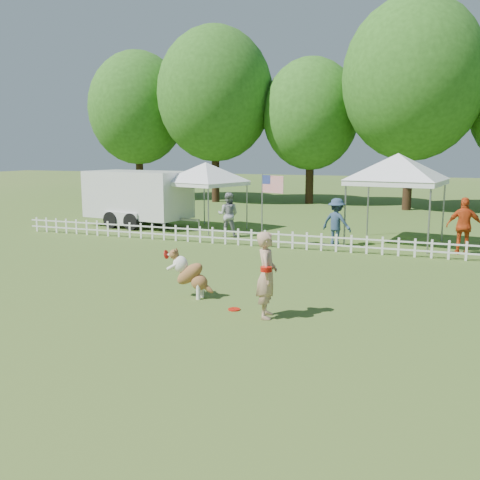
# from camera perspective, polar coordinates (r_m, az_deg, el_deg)

# --- Properties ---
(ground) EXTENTS (120.00, 120.00, 0.00)m
(ground) POSITION_cam_1_polar(r_m,az_deg,el_deg) (12.11, -4.58, -6.55)
(ground) COLOR #33601E
(ground) RESTS_ON ground
(picket_fence) EXTENTS (22.00, 0.08, 0.60)m
(picket_fence) POSITION_cam_1_polar(r_m,az_deg,el_deg) (18.44, 4.88, 0.02)
(picket_fence) COLOR white
(picket_fence) RESTS_ON ground
(handler) EXTENTS (0.58, 0.73, 1.76)m
(handler) POSITION_cam_1_polar(r_m,az_deg,el_deg) (10.76, 2.87, -3.75)
(handler) COLOR tan
(handler) RESTS_ON ground
(dog) EXTENTS (1.09, 0.39, 1.11)m
(dog) POSITION_cam_1_polar(r_m,az_deg,el_deg) (12.31, -5.30, -3.61)
(dog) COLOR brown
(dog) RESTS_ON ground
(frisbee_on_turf) EXTENTS (0.29, 0.29, 0.02)m
(frisbee_on_turf) POSITION_cam_1_polar(r_m,az_deg,el_deg) (11.45, -0.63, -7.41)
(frisbee_on_turf) COLOR red
(frisbee_on_turf) RESTS_ON ground
(canopy_tent_left) EXTENTS (3.37, 3.37, 2.78)m
(canopy_tent_left) POSITION_cam_1_polar(r_m,az_deg,el_deg) (22.77, -3.64, 4.62)
(canopy_tent_left) COLOR white
(canopy_tent_left) RESTS_ON ground
(canopy_tent_right) EXTENTS (3.48, 3.48, 3.17)m
(canopy_tent_right) POSITION_cam_1_polar(r_m,az_deg,el_deg) (19.96, 16.32, 4.12)
(canopy_tent_right) COLOR white
(canopy_tent_right) RESTS_ON ground
(cargo_trailer) EXTENTS (5.95, 3.25, 2.49)m
(cargo_trailer) POSITION_cam_1_polar(r_m,az_deg,el_deg) (24.17, -10.82, 4.41)
(cargo_trailer) COLOR white
(cargo_trailer) RESTS_ON ground
(flag_pole) EXTENTS (0.95, 0.44, 2.55)m
(flag_pole) POSITION_cam_1_polar(r_m,az_deg,el_deg) (18.78, 2.37, 3.22)
(flag_pole) COLOR gray
(flag_pole) RESTS_ON ground
(spectator_a) EXTENTS (0.92, 0.77, 1.73)m
(spectator_a) POSITION_cam_1_polar(r_m,az_deg,el_deg) (20.82, -1.27, 2.71)
(spectator_a) COLOR #939498
(spectator_a) RESTS_ON ground
(spectator_b) EXTENTS (1.24, 0.95, 1.70)m
(spectator_b) POSITION_cam_1_polar(r_m,az_deg,el_deg) (19.05, 10.26, 1.87)
(spectator_b) COLOR navy
(spectator_b) RESTS_ON ground
(spectator_c) EXTENTS (1.12, 0.53, 1.86)m
(spectator_c) POSITION_cam_1_polar(r_m,az_deg,el_deg) (18.71, 22.80, 1.38)
(spectator_c) COLOR #CB4517
(spectator_c) RESTS_ON ground
(tree_far_left) EXTENTS (6.60, 6.60, 11.00)m
(tree_far_left) POSITION_cam_1_polar(r_m,az_deg,el_deg) (38.23, -10.82, 12.65)
(tree_far_left) COLOR #295819
(tree_far_left) RESTS_ON ground
(tree_left) EXTENTS (7.40, 7.40, 12.00)m
(tree_left) POSITION_cam_1_polar(r_m,az_deg,el_deg) (35.03, -2.68, 13.92)
(tree_left) COLOR #295819
(tree_left) RESTS_ON ground
(tree_center_left) EXTENTS (6.00, 6.00, 9.80)m
(tree_center_left) POSITION_cam_1_polar(r_m,az_deg,el_deg) (33.97, 7.55, 12.12)
(tree_center_left) COLOR #295819
(tree_center_left) RESTS_ON ground
(tree_center_right) EXTENTS (7.60, 7.60, 12.60)m
(tree_center_right) POSITION_cam_1_polar(r_m,az_deg,el_deg) (31.67, 17.89, 14.48)
(tree_center_right) COLOR #295819
(tree_center_right) RESTS_ON ground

